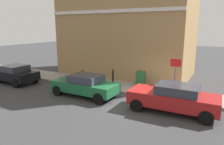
{
  "coord_description": "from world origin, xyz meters",
  "views": [
    {
      "loc": [
        -10.74,
        -4.39,
        4.19
      ],
      "look_at": [
        1.29,
        2.17,
        1.2
      ],
      "focal_mm": 33.65,
      "sensor_mm": 36.0,
      "label": 1
    }
  ],
  "objects_px": {
    "bollard_near_cabinet": "(113,76)",
    "street_sign": "(175,72)",
    "car_black": "(14,74)",
    "utility_cabinet": "(141,80)",
    "bollard_far_kerb": "(83,77)",
    "car_green": "(85,85)",
    "car_red": "(174,98)"
  },
  "relations": [
    {
      "from": "car_green",
      "to": "street_sign",
      "type": "xyz_separation_m",
      "value": [
        1.92,
        -4.95,
        0.95
      ]
    },
    {
      "from": "utility_cabinet",
      "to": "car_red",
      "type": "bearing_deg",
      "value": -134.09
    },
    {
      "from": "bollard_far_kerb",
      "to": "car_green",
      "type": "bearing_deg",
      "value": -140.0
    },
    {
      "from": "bollard_near_cabinet",
      "to": "bollard_far_kerb",
      "type": "distance_m",
      "value": 2.18
    },
    {
      "from": "car_red",
      "to": "bollard_near_cabinet",
      "type": "xyz_separation_m",
      "value": [
        2.81,
        4.96,
        -0.04
      ]
    },
    {
      "from": "car_green",
      "to": "bollard_near_cabinet",
      "type": "xyz_separation_m",
      "value": [
        2.93,
        -0.37,
        -0.01
      ]
    },
    {
      "from": "car_red",
      "to": "bollard_far_kerb",
      "type": "bearing_deg",
      "value": -14.21
    },
    {
      "from": "utility_cabinet",
      "to": "bollard_near_cabinet",
      "type": "distance_m",
      "value": 2.17
    },
    {
      "from": "car_red",
      "to": "car_black",
      "type": "xyz_separation_m",
      "value": [
        -0.12,
        11.96,
        -0.03
      ]
    },
    {
      "from": "car_black",
      "to": "bollard_far_kerb",
      "type": "bearing_deg",
      "value": -161.06
    },
    {
      "from": "bollard_near_cabinet",
      "to": "car_green",
      "type": "bearing_deg",
      "value": 172.83
    },
    {
      "from": "bollard_near_cabinet",
      "to": "street_sign",
      "type": "bearing_deg",
      "value": -102.42
    },
    {
      "from": "car_red",
      "to": "car_green",
      "type": "bearing_deg",
      "value": 0.35
    },
    {
      "from": "car_green",
      "to": "bollard_near_cabinet",
      "type": "height_order",
      "value": "car_green"
    },
    {
      "from": "car_red",
      "to": "street_sign",
      "type": "height_order",
      "value": "street_sign"
    },
    {
      "from": "utility_cabinet",
      "to": "bollard_far_kerb",
      "type": "bearing_deg",
      "value": 105.64
    },
    {
      "from": "car_black",
      "to": "utility_cabinet",
      "type": "relative_size",
      "value": 3.42
    },
    {
      "from": "utility_cabinet",
      "to": "bollard_near_cabinet",
      "type": "xyz_separation_m",
      "value": [
        0.1,
        2.17,
        0.02
      ]
    },
    {
      "from": "bollard_near_cabinet",
      "to": "bollard_far_kerb",
      "type": "xyz_separation_m",
      "value": [
        -1.21,
        1.81,
        0.0
      ]
    },
    {
      "from": "car_black",
      "to": "street_sign",
      "type": "relative_size",
      "value": 1.71
    },
    {
      "from": "car_black",
      "to": "bollard_near_cabinet",
      "type": "distance_m",
      "value": 7.59
    },
    {
      "from": "car_green",
      "to": "street_sign",
      "type": "bearing_deg",
      "value": -158.05
    },
    {
      "from": "street_sign",
      "to": "bollard_near_cabinet",
      "type": "bearing_deg",
      "value": 77.58
    },
    {
      "from": "car_red",
      "to": "car_green",
      "type": "xyz_separation_m",
      "value": [
        -0.12,
        5.33,
        -0.04
      ]
    },
    {
      "from": "car_red",
      "to": "car_green",
      "type": "relative_size",
      "value": 1.05
    },
    {
      "from": "car_green",
      "to": "bollard_far_kerb",
      "type": "distance_m",
      "value": 2.24
    },
    {
      "from": "car_red",
      "to": "street_sign",
      "type": "xyz_separation_m",
      "value": [
        1.8,
        0.38,
        0.91
      ]
    },
    {
      "from": "bollard_near_cabinet",
      "to": "street_sign",
      "type": "distance_m",
      "value": 4.79
    },
    {
      "from": "car_red",
      "to": "bollard_near_cabinet",
      "type": "distance_m",
      "value": 5.7
    },
    {
      "from": "car_red",
      "to": "car_black",
      "type": "relative_size",
      "value": 1.11
    },
    {
      "from": "street_sign",
      "to": "car_red",
      "type": "bearing_deg",
      "value": -168.1
    },
    {
      "from": "car_green",
      "to": "car_black",
      "type": "relative_size",
      "value": 1.06
    }
  ]
}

